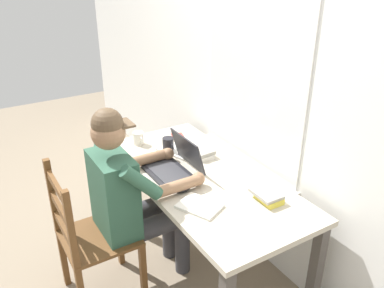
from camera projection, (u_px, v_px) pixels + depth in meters
ground_plane at (200, 262)px, 2.82m from camera, size 8.00×8.00×0.00m
back_wall at (262, 73)px, 2.47m from camera, size 6.00×0.08×2.60m
desk at (201, 187)px, 2.56m from camera, size 1.54×0.72×0.70m
seated_person at (131, 193)px, 2.40m from camera, size 0.50×0.60×1.23m
wooden_chair at (90, 238)px, 2.36m from camera, size 0.42×0.42×0.92m
laptop at (176, 164)px, 2.54m from camera, size 0.33×0.29×0.23m
computer_mouse at (183, 189)px, 2.34m from camera, size 0.06×0.10×0.03m
coffee_mug_white at (138, 138)px, 2.91m from camera, size 0.11×0.08×0.09m
coffee_mug_dark at (168, 145)px, 2.79m from camera, size 0.12×0.08×0.10m
book_stack_main at (268, 196)px, 2.25m from camera, size 0.18×0.13×0.05m
book_stack_side at (203, 152)px, 2.75m from camera, size 0.17×0.13×0.05m
paper_pile_near_laptop at (200, 206)px, 2.20m from camera, size 0.28×0.25×0.02m
paper_pile_back_corner at (177, 151)px, 2.81m from camera, size 0.29×0.23×0.01m
landscape_photo_print at (178, 136)px, 3.04m from camera, size 0.15×0.12×0.00m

